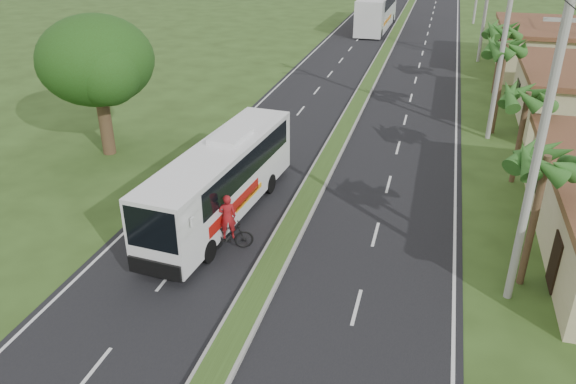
# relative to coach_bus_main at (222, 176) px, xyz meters

# --- Properties ---
(ground) EXTENTS (180.00, 180.00, 0.00)m
(ground) POSITION_rel_coach_bus_main_xyz_m (3.19, -4.87, -1.94)
(ground) COLOR #2D4419
(ground) RESTS_ON ground
(road_asphalt) EXTENTS (14.00, 160.00, 0.02)m
(road_asphalt) POSITION_rel_coach_bus_main_xyz_m (3.19, 15.13, -1.93)
(road_asphalt) COLOR black
(road_asphalt) RESTS_ON ground
(median_strip) EXTENTS (1.20, 160.00, 0.18)m
(median_strip) POSITION_rel_coach_bus_main_xyz_m (3.19, 15.13, -1.83)
(median_strip) COLOR gray
(median_strip) RESTS_ON ground
(lane_edge_left) EXTENTS (0.12, 160.00, 0.01)m
(lane_edge_left) POSITION_rel_coach_bus_main_xyz_m (-3.51, 15.13, -1.94)
(lane_edge_left) COLOR silver
(lane_edge_left) RESTS_ON ground
(lane_edge_right) EXTENTS (0.12, 160.00, 0.01)m
(lane_edge_right) POSITION_rel_coach_bus_main_xyz_m (9.89, 15.13, -1.94)
(lane_edge_right) COLOR silver
(lane_edge_right) RESTS_ON ground
(shop_far) EXTENTS (8.60, 11.60, 3.82)m
(shop_far) POSITION_rel_coach_bus_main_xyz_m (17.19, 31.13, -0.01)
(shop_far) COLOR tan
(shop_far) RESTS_ON ground
(palm_verge_a) EXTENTS (2.40, 2.40, 5.45)m
(palm_verge_a) POSITION_rel_coach_bus_main_xyz_m (12.19, -1.87, 2.80)
(palm_verge_a) COLOR #473321
(palm_verge_a) RESTS_ON ground
(palm_verge_b) EXTENTS (2.40, 2.40, 5.05)m
(palm_verge_b) POSITION_rel_coach_bus_main_xyz_m (12.59, 7.13, 2.42)
(palm_verge_b) COLOR #473321
(palm_verge_b) RESTS_ON ground
(palm_verge_c) EXTENTS (2.40, 2.40, 5.85)m
(palm_verge_c) POSITION_rel_coach_bus_main_xyz_m (11.99, 14.13, 3.19)
(palm_verge_c) COLOR #473321
(palm_verge_c) RESTS_ON ground
(palm_verge_d) EXTENTS (2.40, 2.40, 5.25)m
(palm_verge_d) POSITION_rel_coach_bus_main_xyz_m (12.49, 23.13, 2.61)
(palm_verge_d) COLOR #473321
(palm_verge_d) RESTS_ON ground
(shade_tree) EXTENTS (6.30, 6.00, 7.54)m
(shade_tree) POSITION_rel_coach_bus_main_xyz_m (-8.92, 5.15, 3.09)
(shade_tree) COLOR #473321
(shade_tree) RESTS_ON ground
(utility_pole_a) EXTENTS (1.60, 0.28, 11.00)m
(utility_pole_a) POSITION_rel_coach_bus_main_xyz_m (11.69, -2.87, 3.74)
(utility_pole_a) COLOR gray
(utility_pole_a) RESTS_ON ground
(utility_pole_b) EXTENTS (3.20, 0.28, 12.00)m
(utility_pole_b) POSITION_rel_coach_bus_main_xyz_m (11.66, 13.13, 4.32)
(utility_pole_b) COLOR gray
(utility_pole_b) RESTS_ON ground
(coach_bus_main) EXTENTS (3.17, 11.04, 3.52)m
(coach_bus_main) POSITION_rel_coach_bus_main_xyz_m (0.00, 0.00, 0.00)
(coach_bus_main) COLOR white
(coach_bus_main) RESTS_ON ground
(coach_bus_far) EXTENTS (3.12, 13.27, 3.85)m
(coach_bus_far) POSITION_rel_coach_bus_main_xyz_m (0.74, 46.42, 0.25)
(coach_bus_far) COLOR white
(coach_bus_far) RESTS_ON ground
(motorcyclist) EXTENTS (2.04, 1.32, 2.42)m
(motorcyclist) POSITION_rel_coach_bus_main_xyz_m (1.19, -2.54, -1.07)
(motorcyclist) COLOR black
(motorcyclist) RESTS_ON ground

